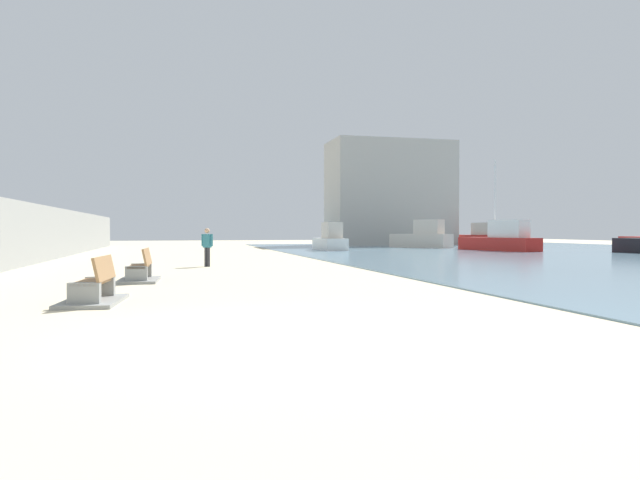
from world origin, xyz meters
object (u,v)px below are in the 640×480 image
(person_walking, at_px, (207,244))
(boat_nearest, at_px, (423,237))
(boat_mid_bay, at_px, (482,237))
(bench_far, at_px, (140,273))
(boat_far_left, at_px, (330,240))
(boat_far_right, at_px, (501,239))
(bench_near, at_px, (94,292))

(person_walking, relative_size, boat_nearest, 0.30)
(person_walking, height_order, boat_mid_bay, boat_mid_bay)
(bench_far, bearing_deg, boat_nearest, 52.16)
(boat_far_left, distance_m, boat_far_right, 12.36)
(bench_far, xyz_separation_m, person_walking, (2.30, 6.52, 0.69))
(person_walking, xyz_separation_m, boat_far_right, (21.52, 12.92, -0.07))
(boat_far_right, bearing_deg, person_walking, -149.02)
(boat_mid_bay, distance_m, boat_far_right, 13.61)
(person_walking, bearing_deg, boat_nearest, 47.71)
(bench_near, bearing_deg, boat_mid_bay, 50.97)
(person_walking, distance_m, boat_far_right, 25.10)
(bench_near, bearing_deg, boat_far_left, 65.98)
(bench_far, height_order, boat_far_right, boat_far_right)
(boat_nearest, bearing_deg, person_walking, -132.29)
(bench_far, bearing_deg, boat_far_left, 62.73)
(bench_near, height_order, boat_nearest, boat_nearest)
(person_walking, distance_m, boat_far_left, 19.79)
(bench_near, relative_size, boat_far_right, 0.32)
(bench_far, height_order, boat_far_left, boat_far_left)
(boat_far_right, bearing_deg, boat_nearest, 107.80)
(boat_mid_bay, distance_m, boat_nearest, 9.25)
(bench_near, xyz_separation_m, boat_far_left, (12.82, 28.77, 0.55))
(bench_near, relative_size, boat_mid_bay, 0.34)
(bench_far, distance_m, boat_far_right, 30.75)
(boat_mid_bay, xyz_separation_m, boat_far_left, (-17.15, -8.21, -0.05))
(boat_nearest, xyz_separation_m, boat_far_right, (2.55, -7.94, -0.05))
(bench_far, relative_size, person_walking, 1.35)
(bench_near, xyz_separation_m, boat_far_right, (24.44, 24.55, 0.62))
(person_walking, bearing_deg, boat_far_right, 30.98)
(bench_near, distance_m, boat_far_right, 34.65)
(boat_far_right, bearing_deg, boat_mid_bay, 66.00)
(boat_far_left, bearing_deg, bench_near, -114.02)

